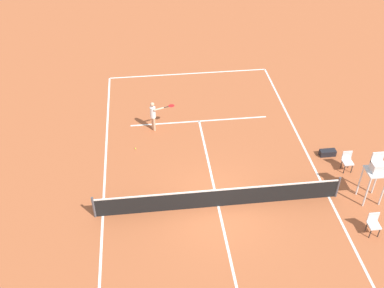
# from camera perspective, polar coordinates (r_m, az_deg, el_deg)

# --- Properties ---
(ground_plane) EXTENTS (60.00, 60.00, 0.00)m
(ground_plane) POSITION_cam_1_polar(r_m,az_deg,el_deg) (19.43, 3.28, -7.70)
(ground_plane) COLOR #AD5933
(court_lines) EXTENTS (9.68, 22.80, 0.01)m
(court_lines) POSITION_cam_1_polar(r_m,az_deg,el_deg) (19.43, 3.28, -7.70)
(court_lines) COLOR white
(court_lines) RESTS_ON ground
(tennis_net) EXTENTS (10.28, 0.10, 1.07)m
(tennis_net) POSITION_cam_1_polar(r_m,az_deg,el_deg) (19.08, 3.34, -6.66)
(tennis_net) COLOR #4C4C51
(tennis_net) RESTS_ON ground
(player_serving) EXTENTS (1.29, 0.54, 1.62)m
(player_serving) POSITION_cam_1_polar(r_m,az_deg,el_deg) (23.11, -4.75, 3.78)
(player_serving) COLOR #D8A884
(player_serving) RESTS_ON ground
(tennis_ball) EXTENTS (0.07, 0.07, 0.07)m
(tennis_ball) POSITION_cam_1_polar(r_m,az_deg,el_deg) (22.41, -7.03, -0.55)
(tennis_ball) COLOR #CCE033
(tennis_ball) RESTS_ON ground
(umpire_chair) EXTENTS (0.80, 0.80, 2.41)m
(umpire_chair) POSITION_cam_1_polar(r_m,az_deg,el_deg) (20.05, 21.89, -3.08)
(umpire_chair) COLOR silver
(umpire_chair) RESTS_ON ground
(courtside_chair_near) EXTENTS (0.44, 0.46, 0.95)m
(courtside_chair_near) POSITION_cam_1_polar(r_m,az_deg,el_deg) (19.36, 21.62, -9.10)
(courtside_chair_near) COLOR #262626
(courtside_chair_near) RESTS_ON ground
(courtside_chair_mid) EXTENTS (0.44, 0.46, 0.95)m
(courtside_chair_mid) POSITION_cam_1_polar(r_m,az_deg,el_deg) (21.93, 18.73, -1.93)
(courtside_chair_mid) COLOR #262626
(courtside_chair_mid) RESTS_ON ground
(equipment_bag) EXTENTS (0.76, 0.32, 0.30)m
(equipment_bag) POSITION_cam_1_polar(r_m,az_deg,el_deg) (22.73, 16.48, -1.05)
(equipment_bag) COLOR black
(equipment_bag) RESTS_ON ground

